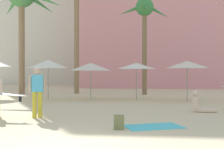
# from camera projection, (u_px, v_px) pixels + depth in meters

# --- Properties ---
(hotel_pink) EXTENTS (16.77, 11.87, 16.59)m
(hotel_pink) POSITION_uv_depth(u_px,v_px,m) (157.00, 16.00, 35.07)
(hotel_pink) COLOR pink
(hotel_pink) RESTS_ON ground
(palm_tree_far_left) EXTENTS (3.77, 3.74, 7.10)m
(palm_tree_far_left) POSITION_uv_depth(u_px,v_px,m) (145.00, 17.00, 21.71)
(palm_tree_far_left) COLOR brown
(palm_tree_far_left) RESTS_ON ground
(palm_tree_left) EXTENTS (6.08, 6.39, 8.73)m
(palm_tree_left) POSITION_uv_depth(u_px,v_px,m) (22.00, 1.00, 22.64)
(palm_tree_left) COLOR #896B4C
(palm_tree_left) RESTS_ON ground
(cafe_umbrella_0) EXTENTS (2.51, 2.51, 2.29)m
(cafe_umbrella_0) POSITION_uv_depth(u_px,v_px,m) (187.00, 65.00, 16.86)
(cafe_umbrella_0) COLOR gray
(cafe_umbrella_0) RESTS_ON ground
(cafe_umbrella_3) EXTENTS (2.38, 2.38, 2.39)m
(cafe_umbrella_3) POSITION_uv_depth(u_px,v_px,m) (48.00, 64.00, 17.58)
(cafe_umbrella_3) COLOR gray
(cafe_umbrella_3) RESTS_ON ground
(cafe_umbrella_4) EXTENTS (2.50, 2.50, 2.22)m
(cafe_umbrella_4) POSITION_uv_depth(u_px,v_px,m) (91.00, 67.00, 17.76)
(cafe_umbrella_4) COLOR gray
(cafe_umbrella_4) RESTS_ON ground
(cafe_umbrella_5) EXTENTS (2.37, 2.37, 2.21)m
(cafe_umbrella_5) POSITION_uv_depth(u_px,v_px,m) (136.00, 66.00, 17.88)
(cafe_umbrella_5) COLOR gray
(cafe_umbrella_5) RESTS_ON ground
(beach_towel) EXTENTS (1.97, 1.58, 0.01)m
(beach_towel) POSITION_uv_depth(u_px,v_px,m) (153.00, 127.00, 8.96)
(beach_towel) COLOR #4CC6D6
(beach_towel) RESTS_ON ground
(backpack) EXTENTS (0.31, 0.26, 0.42)m
(backpack) POSITION_uv_depth(u_px,v_px,m) (119.00, 123.00, 8.53)
(backpack) COLOR #666B42
(backpack) RESTS_ON ground
(person_near_left) EXTENTS (1.01, 0.47, 0.91)m
(person_near_left) POSITION_uv_depth(u_px,v_px,m) (200.00, 105.00, 12.26)
(person_near_left) COLOR beige
(person_near_left) RESTS_ON ground
(person_mid_right) EXTENTS (0.59, 0.36, 1.82)m
(person_mid_right) POSITION_uv_depth(u_px,v_px,m) (37.00, 90.00, 10.73)
(person_mid_right) COLOR gold
(person_mid_right) RESTS_ON ground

